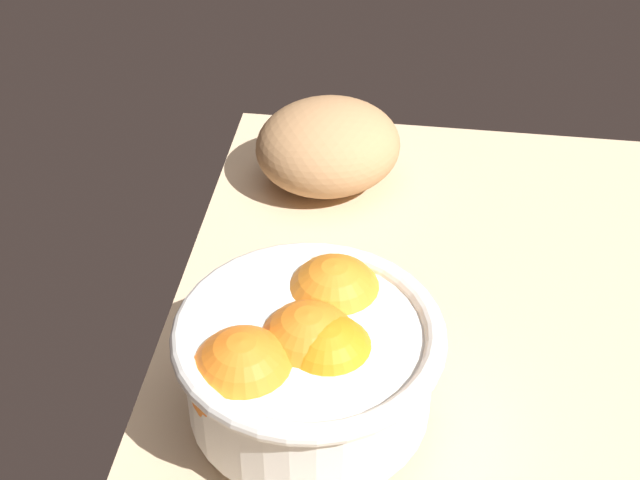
% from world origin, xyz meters
% --- Properties ---
extents(ground_plane, '(0.74, 0.64, 0.03)m').
position_xyz_m(ground_plane, '(0.00, 0.00, -0.01)').
color(ground_plane, '#CEB08B').
extents(fruit_bowl, '(0.19, 0.19, 0.11)m').
position_xyz_m(fruit_bowl, '(0.05, -0.18, 0.06)').
color(fruit_bowl, white).
rests_on(fruit_bowl, ground).
extents(bread_loaf, '(0.18, 0.18, 0.09)m').
position_xyz_m(bread_loaf, '(-0.25, -0.21, 0.04)').
color(bread_loaf, tan).
rests_on(bread_loaf, ground).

